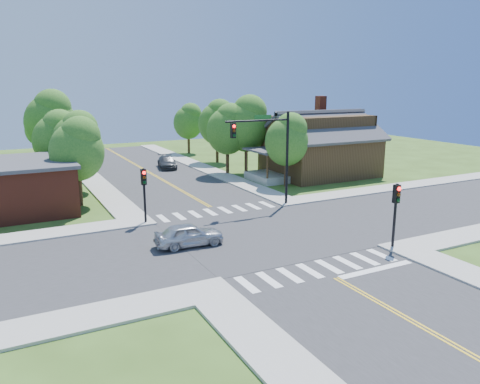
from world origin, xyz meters
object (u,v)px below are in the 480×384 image
signal_pole_se (396,204)px  house_ne (319,143)px  signal_mast_ne (268,144)px  car_silver (189,235)px  signal_pole_nw (144,185)px  car_dgrey (167,163)px

signal_pole_se → house_ne: (9.51, 19.86, 0.67)m
signal_mast_ne → car_silver: 10.97m
signal_pole_nw → car_silver: signal_pole_nw is taller
house_ne → car_silver: house_ne is taller
signal_mast_ne → signal_pole_se: size_ratio=1.89×
signal_mast_ne → house_ne: (11.19, 8.65, -1.52)m
signal_pole_nw → car_silver: 5.91m
signal_mast_ne → car_dgrey: signal_mast_ne is taller
signal_mast_ne → signal_pole_se: signal_mast_ne is taller
signal_pole_se → signal_pole_nw: size_ratio=1.00×
signal_pole_se → house_ne: bearing=64.4°
house_ne → signal_pole_nw: bearing=-157.3°
signal_pole_nw → house_ne: bearing=22.7°
signal_pole_se → car_dgrey: size_ratio=0.79×
signal_pole_nw → car_dgrey: signal_pole_nw is taller
signal_pole_se → car_silver: 11.88m
signal_pole_nw → car_silver: size_ratio=0.93×
signal_pole_nw → car_dgrey: size_ratio=0.79×
signal_mast_ne → signal_pole_se: 11.55m
house_ne → car_silver: bearing=-144.4°
signal_pole_nw → car_silver: (0.98, -5.48, -1.99)m
signal_pole_nw → signal_pole_se: bearing=-45.0°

